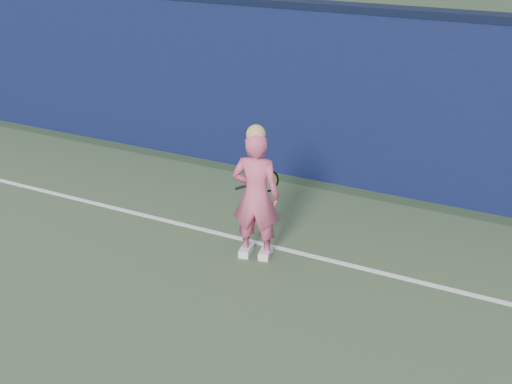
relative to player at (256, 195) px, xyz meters
The scene contains 4 objects.
backstop_wall 3.20m from the player, 118.20° to the left, with size 24.00×0.40×2.50m, color black.
wall_cap 3.62m from the player, 118.20° to the left, with size 24.00×0.42×0.10m, color black.
player is the anchor object (origin of this frame).
racket 0.48m from the player, 104.97° to the left, with size 0.48×0.32×0.29m.
Camera 1 is at (5.11, -2.92, 3.92)m, focal length 50.00 mm.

